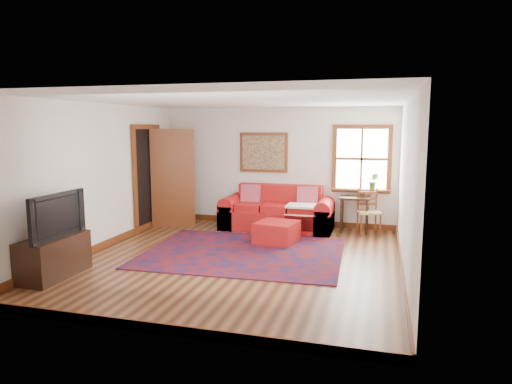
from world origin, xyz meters
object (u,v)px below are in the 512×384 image
(red_leather_sofa, at_px, (277,215))
(side_table, at_px, (355,203))
(ladder_back_chair, at_px, (368,210))
(media_cabinet, at_px, (54,257))
(red_ottoman, at_px, (277,232))

(red_leather_sofa, distance_m, side_table, 1.58)
(red_leather_sofa, relative_size, ladder_back_chair, 2.52)
(red_leather_sofa, bearing_deg, media_cabinet, -121.74)
(red_ottoman, height_order, side_table, side_table)
(ladder_back_chair, bearing_deg, red_ottoman, -143.94)
(red_leather_sofa, height_order, ladder_back_chair, ladder_back_chair)
(red_leather_sofa, xyz_separation_m, side_table, (1.55, 0.12, 0.30))
(red_leather_sofa, distance_m, red_ottoman, 1.18)
(ladder_back_chair, bearing_deg, side_table, 155.65)
(red_ottoman, distance_m, ladder_back_chair, 1.97)
(red_ottoman, xyz_separation_m, media_cabinet, (-2.60, -2.66, 0.09))
(red_leather_sofa, height_order, side_table, red_leather_sofa)
(red_ottoman, height_order, ladder_back_chair, ladder_back_chair)
(ladder_back_chair, xyz_separation_m, media_cabinet, (-4.18, -3.80, -0.20))
(red_leather_sofa, relative_size, side_table, 3.18)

